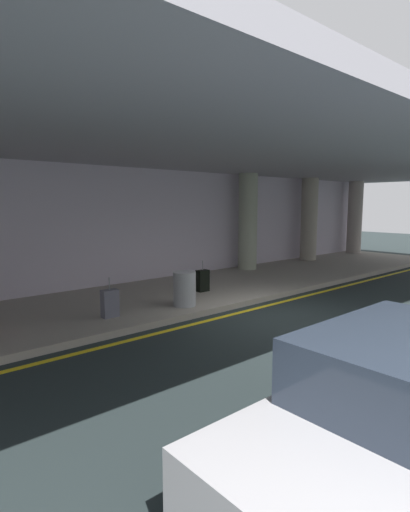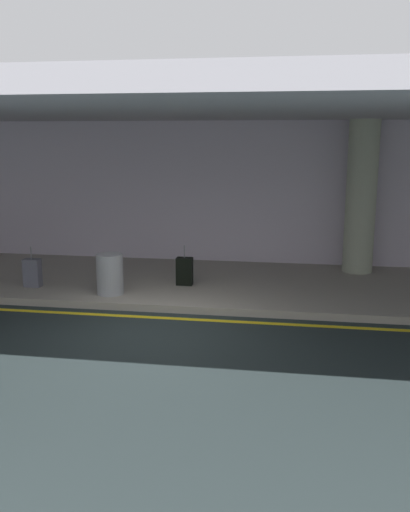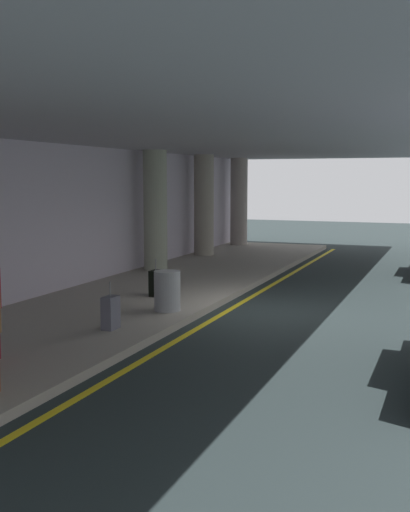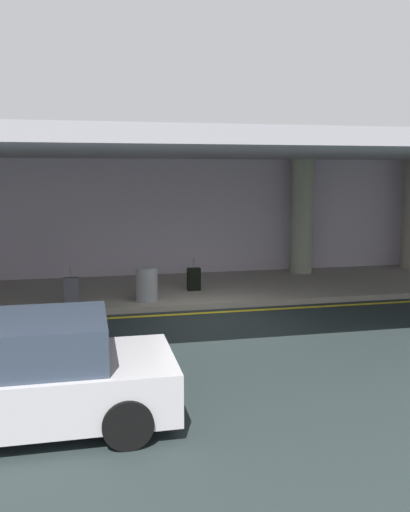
{
  "view_description": "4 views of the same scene",
  "coord_description": "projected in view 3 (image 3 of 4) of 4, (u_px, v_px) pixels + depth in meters",
  "views": [
    {
      "loc": [
        -7.28,
        -6.0,
        2.65
      ],
      "look_at": [
        -0.55,
        1.8,
        1.31
      ],
      "focal_mm": 28.05,
      "sensor_mm": 36.0,
      "label": 1
    },
    {
      "loc": [
        2.45,
        -9.3,
        3.4
      ],
      "look_at": [
        0.71,
        1.48,
        1.07
      ],
      "focal_mm": 39.38,
      "sensor_mm": 36.0,
      "label": 2
    },
    {
      "loc": [
        -13.14,
        -3.91,
        2.94
      ],
      "look_at": [
        1.11,
        1.77,
        1.03
      ],
      "focal_mm": 43.75,
      "sensor_mm": 36.0,
      "label": 3
    },
    {
      "loc": [
        -2.76,
        -11.91,
        3.4
      ],
      "look_at": [
        0.1,
        1.33,
        1.3
      ],
      "focal_mm": 38.25,
      "sensor_mm": 36.0,
      "label": 4
    }
  ],
  "objects": [
    {
      "name": "ground_plane",
      "position": [
        260.0,
        311.0,
        13.91
      ],
      "size": [
        60.0,
        60.0,
        0.0
      ],
      "primitive_type": "plane",
      "color": "#232C2D"
    },
    {
      "name": "sidewalk",
      "position": [
        137.0,
        298.0,
        15.04
      ],
      "size": [
        26.0,
        4.2,
        0.15
      ],
      "primitive_type": "cube",
      "color": "gray",
      "rests_on": "ground"
    },
    {
      "name": "lane_stripe_yellow",
      "position": [
        231.0,
        309.0,
        14.17
      ],
      "size": [
        26.0,
        0.14,
        0.01
      ],
      "primitive_type": "cube",
      "color": "yellow",
      "rests_on": "ground"
    },
    {
      "name": "support_column_left_mid",
      "position": [
        155.0,
        210.0,
        19.03
      ],
      "size": [
        0.72,
        0.72,
        3.65
      ],
      "primitive_type": "cylinder",
      "color": "gray",
      "rests_on": "sidewalk"
    },
    {
      "name": "support_column_center",
      "position": [
        204.0,
        205.0,
        22.72
      ],
      "size": [
        0.72,
        0.72,
        3.65
      ],
      "primitive_type": "cylinder",
      "color": "gray",
      "rests_on": "sidewalk"
    },
    {
      "name": "support_column_right_mid",
      "position": [
        239.0,
        202.0,
        26.41
      ],
      "size": [
        0.72,
        0.72,
        3.65
      ],
      "primitive_type": "cylinder",
      "color": "gray",
      "rests_on": "sidewalk"
    },
    {
      "name": "ceiling_overhang",
      "position": [
        154.0,
        135.0,
        14.38
      ],
      "size": [
        28.0,
        13.2,
        0.3
      ],
      "primitive_type": "cube",
      "color": "#9A979F",
      "rests_on": "support_column_far_left"
    },
    {
      "name": "terminal_back_wall",
      "position": [
        57.0,
        220.0,
        15.65
      ],
      "size": [
        26.0,
        0.3,
        3.8
      ],
      "primitive_type": "cube",
      "color": "#BAB0BF",
      "rests_on": "ground"
    },
    {
      "name": "suitcase_upright_primary",
      "position": [
        156.0,
        283.0,
        14.88
      ],
      "size": [
        0.36,
        0.22,
        0.9
      ],
      "rotation": [
        0.0,
        0.0,
        -0.42
      ],
      "color": "black",
      "rests_on": "sidewalk"
    },
    {
      "name": "suitcase_upright_secondary",
      "position": [
        111.0,
        313.0,
        11.6
      ],
      "size": [
        0.36,
        0.22,
        0.9
      ],
      "rotation": [
        0.0,
        0.0,
        0.17
      ],
      "color": "#565663",
      "rests_on": "sidewalk"
    },
    {
      "name": "trash_bin_steel",
      "position": [
        167.0,
        291.0,
        13.22
      ],
      "size": [
        0.56,
        0.56,
        0.85
      ],
      "primitive_type": "cylinder",
      "color": "gray",
      "rests_on": "sidewalk"
    }
  ]
}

